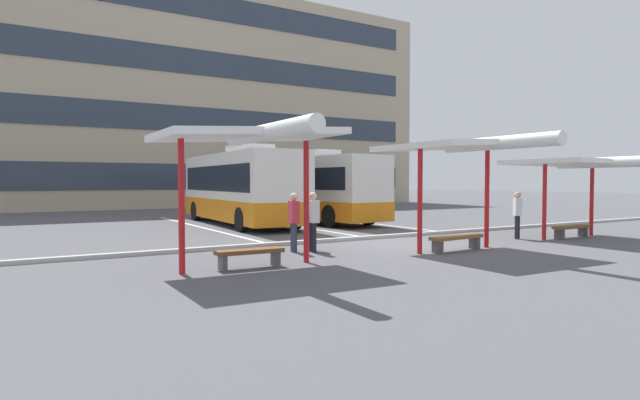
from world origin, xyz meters
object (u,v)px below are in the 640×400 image
waiting_shelter_1 (463,147)px  waiting_passenger_1 (517,212)px  bench_0 (250,254)px  coach_bus_1 (300,189)px  bench_2 (572,228)px  waiting_passenger_0 (294,218)px  coach_bus_0 (240,189)px  waiting_passenger_3 (311,220)px  waiting_shelter_0 (252,138)px  waiting_shelter_2 (577,164)px  bench_1 (457,239)px  waiting_passenger_2 (313,217)px

waiting_shelter_1 → waiting_passenger_1: 4.78m
bench_0 → coach_bus_1: bearing=56.7°
bench_2 → waiting_passenger_0: size_ratio=1.11×
coach_bus_0 → waiting_passenger_3: (-1.68, -9.57, -0.77)m
waiting_shelter_0 → bench_2: (12.47, 0.18, -2.69)m
bench_0 → waiting_shelter_2: size_ratio=0.32×
bench_1 → bench_2: bearing=3.0°
coach_bus_0 → bench_1: (1.97, -11.79, -1.33)m
waiting_shelter_2 → waiting_passenger_3: size_ratio=3.17×
waiting_shelter_0 → waiting_passenger_3: waiting_shelter_0 is taller
bench_2 → bench_1: bearing=-177.0°
coach_bus_0 → bench_2: 14.07m
coach_bus_1 → waiting_passenger_0: bearing=-119.5°
bench_0 → waiting_shelter_2: (12.47, -0.16, 2.31)m
coach_bus_0 → waiting_shelter_0: coach_bus_0 is taller
coach_bus_0 → bench_0: coach_bus_0 is taller
waiting_passenger_3 → coach_bus_1: bearing=63.0°
coach_bus_1 → bench_1: bearing=-97.1°
bench_0 → waiting_shelter_2: bearing=-0.7°
coach_bus_0 → waiting_shelter_0: bearing=-110.8°
coach_bus_1 → waiting_passenger_0: size_ratio=6.77×
bench_0 → waiting_shelter_1: (6.40, -0.52, 2.68)m
waiting_passenger_1 → waiting_passenger_2: waiting_passenger_2 is taller
bench_1 → waiting_passenger_2: 4.27m
bench_1 → waiting_shelter_2: 6.49m
coach_bus_1 → bench_1: size_ratio=5.79×
waiting_passenger_1 → bench_0: bearing=-175.7°
bench_0 → waiting_passenger_1: (10.51, 0.80, 0.63)m
coach_bus_1 → waiting_passenger_3: bearing=-117.0°
waiting_passenger_2 → waiting_passenger_3: bearing=69.8°
waiting_shelter_0 → waiting_shelter_2: 12.47m
coach_bus_0 → waiting_passenger_0: bearing=-103.2°
bench_2 → waiting_passenger_3: size_ratio=1.20×
coach_bus_0 → coach_bus_1: bearing=9.7°
waiting_shelter_1 → waiting_passenger_2: (-3.76, 2.13, -2.01)m
coach_bus_1 → waiting_passenger_2: size_ratio=6.68×
waiting_shelter_0 → waiting_passenger_2: waiting_shelter_0 is taller
waiting_passenger_0 → waiting_passenger_1: 8.41m
waiting_shelter_2 → waiting_passenger_2: bearing=169.8°
waiting_passenger_1 → bench_2: bearing=-22.1°
bench_1 → waiting_shelter_2: size_ratio=0.40×
coach_bus_1 → bench_1: 12.56m
bench_2 → waiting_passenger_0: (-10.29, 1.90, 0.65)m
coach_bus_0 → waiting_shelter_1: (1.97, -12.00, 1.34)m
coach_bus_0 → waiting_passenger_1: coach_bus_0 is taller
waiting_passenger_2 → bench_2: bearing=-9.3°
waiting_passenger_3 → waiting_shelter_1: bearing=-33.6°
waiting_shelter_0 → waiting_passenger_1: (10.51, 0.97, -2.07)m
waiting_shelter_0 → bench_2: size_ratio=2.36×
bench_0 → coach_bus_0: bearing=68.9°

